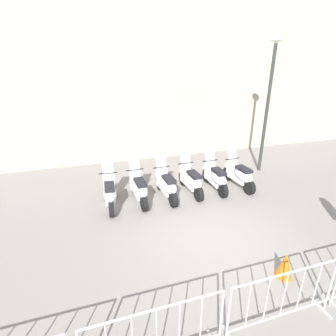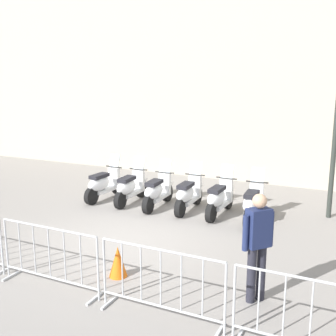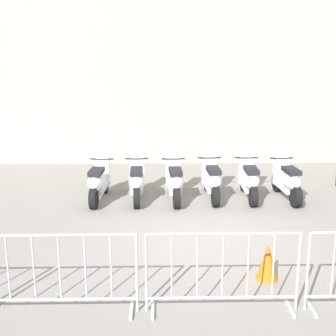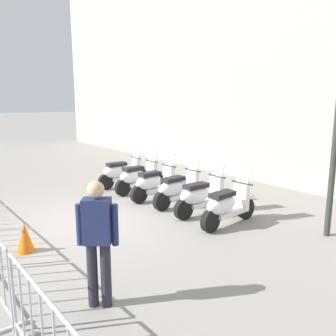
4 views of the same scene
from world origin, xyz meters
name	(u,v)px [view 2 (image 2 of 4)]	position (x,y,z in m)	size (l,w,h in m)	color
ground_plane	(125,240)	(0.00, 0.00, 0.00)	(120.00, 120.00, 0.00)	gray
building_facade	(234,24)	(-1.24, 7.33, 5.33)	(28.00, 2.40, 10.66)	#B2A893
motorcycle_0	(103,184)	(-2.53, 1.94, 0.45)	(0.57, 1.73, 1.24)	black
motorcycle_1	(130,188)	(-1.67, 2.11, 0.45)	(0.68, 1.71, 1.24)	black
motorcycle_2	(157,192)	(-0.81, 2.22, 0.45)	(0.69, 1.71, 1.24)	black
motorcycle_3	(188,194)	(0.02, 2.46, 0.45)	(0.68, 1.71, 1.24)	black
motorcycle_4	(219,199)	(0.88, 2.59, 0.45)	(0.62, 1.72, 1.24)	black
motorcycle_5	(253,204)	(1.75, 2.67, 0.45)	(0.71, 1.71, 1.24)	black
barrier_segment_2	(50,258)	(0.39, -2.30, 0.52)	(1.93, 0.74, 1.07)	#B2B5B7
barrier_segment_3	(161,285)	(2.41, -1.96, 0.52)	(1.93, 0.74, 1.07)	#B2B5B7
barrier_segment_4	(311,320)	(4.42, -1.62, 0.52)	(1.93, 0.74, 1.07)	#B2B5B7
officer_near_row_end	(258,241)	(3.32, -0.71, 0.98)	(0.37, 0.49, 1.73)	#23232D
traffic_cone	(118,262)	(1.03, -1.35, 0.28)	(0.32, 0.32, 0.55)	orange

